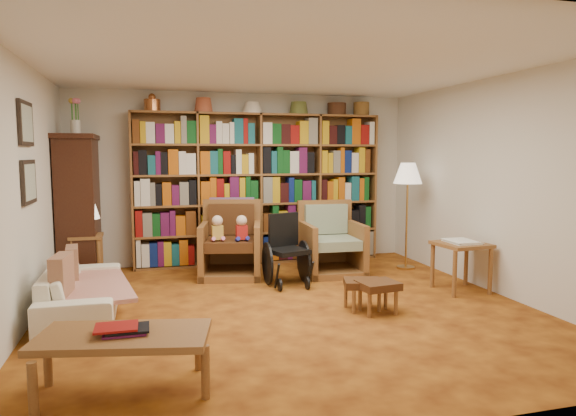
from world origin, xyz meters
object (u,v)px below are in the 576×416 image
object	(u,v)px
sofa	(82,291)
side_table_lamp	(87,248)
wheelchair	(286,252)
footstool_b	(378,287)
armchair_leather	(229,244)
coffee_table	(124,340)
armchair_sage	(329,245)
footstool_a	(362,285)
floor_lamp	(408,178)
side_table_papers	(461,250)

from	to	relation	value
sofa	side_table_lamp	size ratio (longest dim) A/B	2.79
wheelchair	footstool_b	distance (m)	1.54
armchair_leather	wheelchair	size ratio (longest dim) A/B	1.16
coffee_table	wheelchair	bearing A→B (deg)	54.50
sofa	coffee_table	distance (m)	1.93
side_table_lamp	coffee_table	bearing A→B (deg)	-79.95
armchair_sage	footstool_a	bearing A→B (deg)	-98.35
armchair_leather	footstool_b	bearing A→B (deg)	-60.22
sofa	footstool_b	bearing A→B (deg)	-104.38
sofa	floor_lamp	world-z (taller)	floor_lamp
armchair_sage	coffee_table	world-z (taller)	armchair_sage
side_table_papers	footstool_a	world-z (taller)	side_table_papers
side_table_lamp	wheelchair	bearing A→B (deg)	-16.13
side_table_lamp	wheelchair	xyz separation A→B (m)	(2.40, -0.70, -0.04)
sofa	side_table_papers	size ratio (longest dim) A/B	2.80
armchair_sage	wheelchair	size ratio (longest dim) A/B	1.11
wheelchair	side_table_papers	bearing A→B (deg)	-25.11
armchair_sage	footstool_b	xyz separation A→B (m)	(-0.14, -1.85, -0.10)
sofa	footstool_a	bearing A→B (deg)	-101.93
armchair_sage	armchair_leather	bearing A→B (deg)	170.17
side_table_lamp	footstool_b	bearing A→B (deg)	-35.20
armchair_sage	footstool_b	world-z (taller)	armchair_sage
side_table_papers	footstool_a	distance (m)	1.48
side_table_papers	armchair_sage	bearing A→B (deg)	131.26
wheelchair	armchair_leather	bearing A→B (deg)	132.12
side_table_lamp	wheelchair	world-z (taller)	wheelchair
sofa	footstool_b	world-z (taller)	sofa
floor_lamp	side_table_papers	bearing A→B (deg)	-88.14
side_table_lamp	footstool_b	size ratio (longest dim) A/B	1.45
footstool_a	side_table_lamp	bearing A→B (deg)	145.83
side_table_lamp	floor_lamp	xyz separation A→B (m)	(4.26, -0.33, 0.85)
side_table_lamp	footstool_b	world-z (taller)	side_table_lamp
armchair_leather	coffee_table	world-z (taller)	armchair_leather
wheelchair	floor_lamp	bearing A→B (deg)	11.20
side_table_papers	footstool_b	xyz separation A→B (m)	(-1.31, -0.53, -0.22)
armchair_leather	footstool_a	bearing A→B (deg)	-60.64
side_table_lamp	footstool_a	world-z (taller)	side_table_lamp
wheelchair	footstool_a	distance (m)	1.36
armchair_leather	floor_lamp	xyz separation A→B (m)	(2.46, -0.30, 0.88)
sofa	footstool_a	distance (m)	2.84
armchair_leather	footstool_b	xyz separation A→B (m)	(1.19, -2.09, -0.14)
coffee_table	floor_lamp	bearing A→B (deg)	38.50
floor_lamp	coffee_table	distance (m)	4.79
armchair_leather	wheelchair	xyz separation A→B (m)	(0.61, -0.67, -0.01)
armchair_sage	footstool_b	size ratio (longest dim) A/B	2.30
sofa	footstool_b	xyz separation A→B (m)	(2.89, -0.72, 0.02)
sofa	armchair_leather	world-z (taller)	armchair_leather
wheelchair	floor_lamp	xyz separation A→B (m)	(1.86, 0.37, 0.89)
sofa	footstool_a	size ratio (longest dim) A/B	3.81
armchair_sage	coffee_table	distance (m)	3.94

